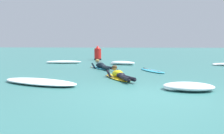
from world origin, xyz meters
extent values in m
plane|color=#387A75|center=(0.00, 10.00, 0.00)|extent=(120.00, 120.00, 0.00)
ellipsoid|color=yellow|center=(-0.85, 3.12, 0.04)|extent=(1.42, 2.24, 0.07)
ellipsoid|color=yellow|center=(-1.29, 4.07, 0.05)|extent=(0.26, 0.26, 0.06)
ellipsoid|color=yellow|center=(-0.87, 3.16, 0.20)|extent=(0.63, 0.74, 0.34)
ellipsoid|color=black|center=(-0.72, 2.82, 0.17)|extent=(0.43, 0.40, 0.20)
cylinder|color=black|center=(-0.54, 2.25, 0.14)|extent=(0.45, 0.88, 0.14)
ellipsoid|color=black|center=(-0.38, 1.83, 0.14)|extent=(0.18, 0.24, 0.08)
cylinder|color=black|center=(-0.40, 2.32, 0.14)|extent=(0.54, 0.85, 0.14)
ellipsoid|color=black|center=(-0.19, 1.92, 0.14)|extent=(0.18, 0.24, 0.08)
cylinder|color=black|center=(-1.22, 3.39, 0.12)|extent=(0.33, 0.58, 0.34)
sphere|color=#8C6647|center=(-1.38, 3.74, 0.02)|extent=(0.09, 0.09, 0.09)
cylinder|color=black|center=(-0.81, 3.55, 0.12)|extent=(0.33, 0.58, 0.34)
sphere|color=#8C6647|center=(-0.96, 3.89, 0.02)|extent=(0.09, 0.09, 0.09)
sphere|color=#8C6647|center=(-1.03, 3.50, 0.38)|extent=(0.21, 0.21, 0.21)
ellipsoid|color=#47331E|center=(-1.02, 3.48, 0.41)|extent=(0.28, 0.27, 0.16)
ellipsoid|color=#2DB2D1|center=(-2.10, 6.86, 0.04)|extent=(1.44, 1.97, 0.07)
ellipsoid|color=#2DB2D1|center=(-2.57, 7.68, 0.05)|extent=(0.26, 0.27, 0.06)
ellipsoid|color=black|center=(-2.13, 6.91, 0.20)|extent=(0.70, 0.81, 0.35)
ellipsoid|color=black|center=(-1.92, 6.55, 0.17)|extent=(0.43, 0.41, 0.20)
cylinder|color=black|center=(-1.70, 6.00, 0.14)|extent=(0.52, 0.85, 0.14)
ellipsoid|color=black|center=(-1.50, 5.61, 0.14)|extent=(0.20, 0.24, 0.08)
cylinder|color=black|center=(-1.56, 6.08, 0.14)|extent=(0.60, 0.81, 0.14)
ellipsoid|color=black|center=(-1.32, 5.71, 0.14)|extent=(0.20, 0.24, 0.08)
cylinder|color=black|center=(-2.51, 7.13, 0.12)|extent=(0.35, 0.51, 0.31)
sphere|color=tan|center=(-2.69, 7.44, 0.02)|extent=(0.09, 0.09, 0.09)
cylinder|color=black|center=(-2.12, 7.33, 0.12)|extent=(0.35, 0.51, 0.31)
sphere|color=tan|center=(-2.29, 7.63, 0.02)|extent=(0.09, 0.09, 0.09)
sphere|color=tan|center=(-2.33, 7.26, 0.38)|extent=(0.21, 0.21, 0.21)
ellipsoid|color=#AD894C|center=(-2.32, 7.24, 0.41)|extent=(0.29, 0.28, 0.16)
ellipsoid|color=#2DB2D1|center=(0.60, 5.83, 0.04)|extent=(1.44, 2.30, 0.07)
cube|color=red|center=(0.60, 5.83, 0.07)|extent=(0.80, 1.77, 0.01)
cone|color=black|center=(0.22, 6.70, 0.01)|extent=(0.13, 0.13, 0.16)
ellipsoid|color=white|center=(-1.07, 9.46, 0.12)|extent=(1.74, 1.12, 0.24)
ellipsoid|color=white|center=(-0.65, 9.43, 0.08)|extent=(0.62, 0.41, 0.17)
ellipsoid|color=white|center=(-1.55, 9.54, 0.07)|extent=(0.64, 0.45, 0.13)
ellipsoid|color=white|center=(-5.12, 10.23, 0.10)|extent=(2.47, 1.08, 0.19)
ellipsoid|color=white|center=(-4.54, 10.42, 0.07)|extent=(0.86, 0.40, 0.13)
ellipsoid|color=white|center=(-5.82, 10.06, 0.05)|extent=(0.88, 0.44, 0.10)
ellipsoid|color=white|center=(1.40, 0.91, 0.11)|extent=(1.59, 1.22, 0.23)
ellipsoid|color=white|center=(1.78, 1.02, 0.08)|extent=(0.54, 0.54, 0.16)
ellipsoid|color=white|center=(0.95, 0.86, 0.06)|extent=(0.67, 0.67, 0.12)
ellipsoid|color=white|center=(-3.36, 1.53, 0.08)|extent=(3.16, 2.09, 0.16)
ellipsoid|color=white|center=(-2.61, 1.39, 0.06)|extent=(1.19, 1.00, 0.11)
ellipsoid|color=white|center=(-4.23, 1.77, 0.04)|extent=(1.19, 0.98, 0.09)
ellipsoid|color=white|center=(4.96, 9.46, 0.05)|extent=(1.09, 0.61, 0.10)
cylinder|color=red|center=(-3.36, 13.82, 0.46)|extent=(0.55, 0.55, 0.93)
cone|color=red|center=(-3.36, 13.82, 1.05)|extent=(0.39, 0.39, 0.24)
cylinder|color=black|center=(-3.36, 13.82, 0.06)|extent=(0.58, 0.58, 0.12)
camera|label=1|loc=(-0.06, -6.67, 1.37)|focal=41.07mm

